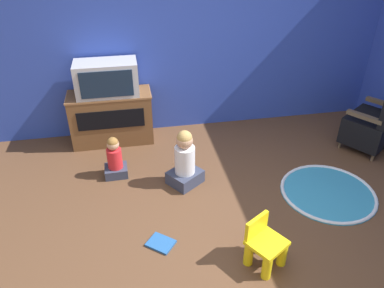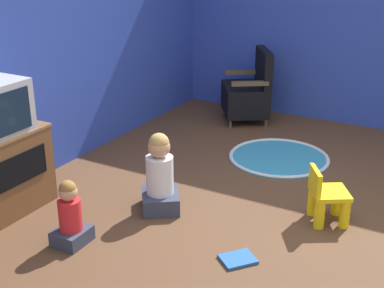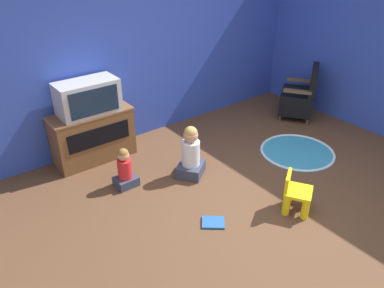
% 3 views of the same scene
% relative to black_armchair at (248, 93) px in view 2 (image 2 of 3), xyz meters
% --- Properties ---
extents(ground_plane, '(30.00, 30.00, 0.00)m').
position_rel_black_armchair_xyz_m(ground_plane, '(-2.25, -1.27, -0.35)').
color(ground_plane, brown).
extents(wall_back, '(5.85, 0.12, 2.77)m').
position_rel_black_armchair_xyz_m(wall_back, '(-2.33, 1.13, 1.03)').
color(wall_back, '#2D47B2').
rests_on(wall_back, ground_plane).
extents(black_armchair, '(0.82, 0.79, 0.90)m').
position_rel_black_armchair_xyz_m(black_armchair, '(0.00, 0.00, 0.00)').
color(black_armchair, brown).
rests_on(black_armchair, ground_plane).
extents(yellow_kid_chair, '(0.41, 0.41, 0.46)m').
position_rel_black_armchair_xyz_m(yellow_kid_chair, '(-2.06, -1.61, -0.16)').
color(yellow_kid_chair, yellow).
rests_on(yellow_kid_chair, ground_plane).
extents(play_mat, '(1.06, 1.06, 0.04)m').
position_rel_black_armchair_xyz_m(play_mat, '(-0.99, -0.80, -0.35)').
color(play_mat, teal).
rests_on(play_mat, ground_plane).
extents(child_watching_left, '(0.47, 0.46, 0.69)m').
position_rel_black_armchair_xyz_m(child_watching_left, '(-2.55, -0.31, -0.05)').
color(child_watching_left, '#33384C').
rests_on(child_watching_left, ground_plane).
extents(child_watching_center, '(0.27, 0.24, 0.52)m').
position_rel_black_armchair_xyz_m(child_watching_center, '(-3.35, -0.01, -0.13)').
color(child_watching_center, '#33384C').
rests_on(child_watching_center, ground_plane).
extents(book, '(0.31, 0.30, 0.02)m').
position_rel_black_armchair_xyz_m(book, '(-2.95, -1.22, -0.34)').
color(book, '#235699').
rests_on(book, ground_plane).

